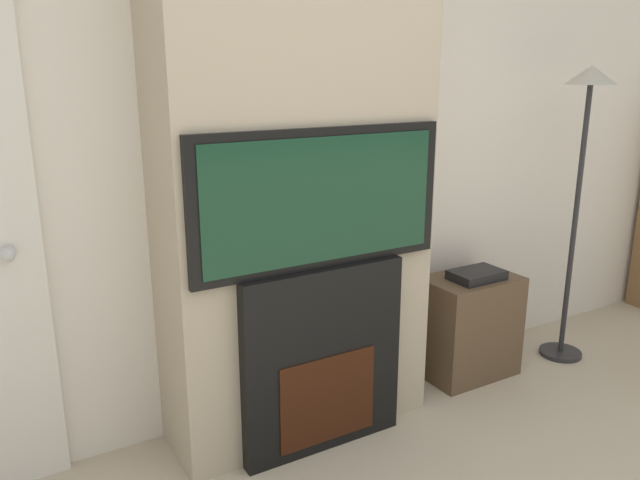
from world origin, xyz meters
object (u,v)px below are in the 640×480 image
Objects in this scene: floor_lamp at (584,143)px; media_stand at (469,325)px; fireplace at (320,358)px; television at (320,199)px.

floor_lamp reaches higher than media_stand.
floor_lamp is (1.71, 0.05, 0.85)m from fireplace.
fireplace is 0.73× the size of television.
floor_lamp is 1.18m from media_stand.
floor_lamp is at bearing 1.79° from television.
fireplace is 1.38× the size of media_stand.
television is 1.88× the size of media_stand.
television is at bearing -90.00° from fireplace.
fireplace is at bearing 90.00° from television.
fireplace is 1.91m from floor_lamp.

